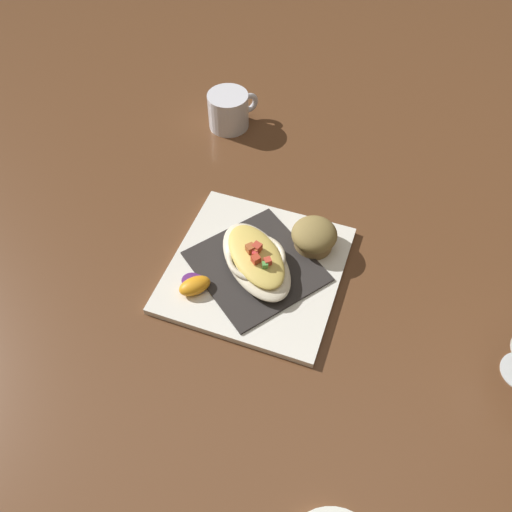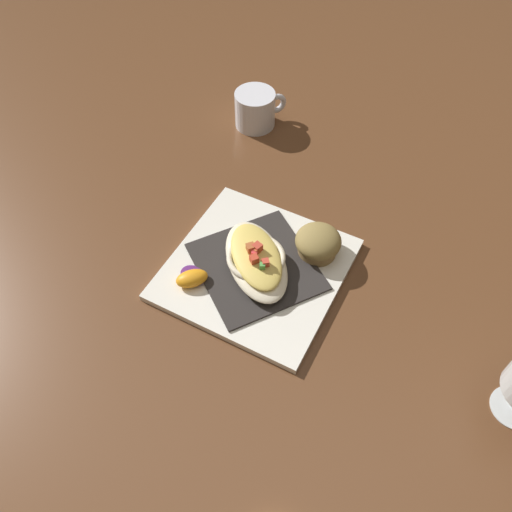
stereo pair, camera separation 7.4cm
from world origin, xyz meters
TOP-DOWN VIEW (x-y plane):
  - ground_plane at (0.00, 0.00)m, footprint 2.60×2.60m
  - square_plate at (0.00, 0.00)m, footprint 0.29×0.29m
  - folded_napkin at (0.00, 0.00)m, footprint 0.26×0.26m
  - gratin_dish at (0.00, 0.00)m, footprint 0.19×0.19m
  - muffin at (-0.07, 0.08)m, footprint 0.08×0.08m
  - orange_garnish at (0.07, -0.08)m, footprint 0.07×0.06m
  - coffee_mug at (-0.36, -0.17)m, footprint 0.10×0.10m

SIDE VIEW (x-z plane):
  - ground_plane at x=0.00m, z-range 0.00..0.00m
  - square_plate at x=0.00m, z-range 0.00..0.01m
  - folded_napkin at x=0.00m, z-range 0.01..0.02m
  - orange_garnish at x=0.07m, z-range 0.01..0.03m
  - coffee_mug at x=-0.36m, z-range 0.00..0.07m
  - gratin_dish at x=0.00m, z-range 0.01..0.06m
  - muffin at x=-0.07m, z-range 0.01..0.06m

